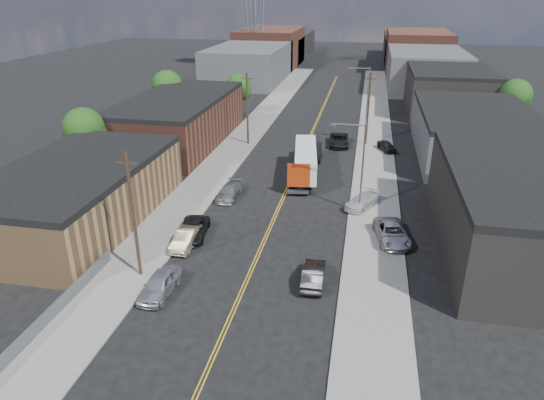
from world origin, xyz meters
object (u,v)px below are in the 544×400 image
at_px(semi_truck, 307,157).
at_px(car_right_oncoming, 313,275).
at_px(car_ahead_truck, 339,140).
at_px(car_left_a, 160,284).
at_px(car_left_b, 186,238).
at_px(car_left_d, 229,192).
at_px(car_right_lot_b, 362,201).
at_px(car_right_lot_c, 386,146).
at_px(car_left_c, 193,229).
at_px(car_right_lot_a, 392,233).

xyz_separation_m(semi_truck, car_right_oncoming, (3.50, -23.12, -1.34)).
height_order(semi_truck, car_ahead_truck, semi_truck).
bearing_deg(car_left_a, car_left_b, 97.53).
relative_size(car_left_b, car_left_d, 0.94).
relative_size(car_right_lot_b, car_right_lot_c, 1.18).
bearing_deg(car_left_d, car_left_c, -91.54).
bearing_deg(car_left_d, car_right_lot_c, 52.61).
bearing_deg(car_ahead_truck, car_left_b, -112.80).
height_order(car_left_c, car_right_lot_a, car_right_lot_a).
bearing_deg(car_right_oncoming, car_right_lot_b, -103.96).
xyz_separation_m(car_left_d, car_right_lot_b, (13.81, -0.11, 0.11)).
height_order(car_left_b, car_left_d, car_left_b).
distance_m(car_left_b, car_left_c, 1.76).
relative_size(car_left_b, car_right_oncoming, 1.00).
xyz_separation_m(car_left_a, car_left_d, (0.14, 17.97, -0.10)).
xyz_separation_m(car_left_b, car_ahead_truck, (10.90, 31.76, 0.06)).
xyz_separation_m(car_right_lot_a, car_right_lot_b, (-2.74, 6.64, -0.11)).
xyz_separation_m(car_left_c, car_right_lot_a, (17.34, 2.38, 0.20)).
bearing_deg(semi_truck, car_right_lot_c, 40.51).
height_order(car_left_a, car_right_lot_a, car_right_lot_a).
bearing_deg(car_left_b, car_right_oncoming, -17.31).
xyz_separation_m(semi_truck, car_right_lot_c, (9.50, 10.58, -1.28)).
distance_m(car_right_lot_c, car_ahead_truck, 6.71).
height_order(car_left_a, car_left_b, car_left_a).
height_order(car_right_oncoming, car_right_lot_b, car_right_oncoming).
bearing_deg(car_ahead_truck, semi_truck, -107.63).
height_order(car_left_b, car_right_oncoming, car_right_oncoming).
distance_m(car_left_d, car_right_lot_a, 17.87).
bearing_deg(car_ahead_truck, car_right_oncoming, -93.05).
height_order(car_right_lot_a, car_right_lot_c, car_right_lot_a).
bearing_deg(car_left_d, semi_truck, 54.00).
height_order(car_left_a, car_right_lot_b, car_left_a).
relative_size(semi_truck, car_left_a, 3.05).
bearing_deg(car_left_a, car_right_oncoming, 20.27).
bearing_deg(car_left_c, car_right_lot_a, 0.23).
distance_m(semi_truck, car_left_b, 21.10).
relative_size(semi_truck, car_left_c, 2.78).
relative_size(car_right_lot_c, car_ahead_truck, 0.67).
bearing_deg(car_right_lot_a, car_left_c, 177.76).
relative_size(car_right_oncoming, car_right_lot_c, 1.17).
xyz_separation_m(car_right_lot_a, car_right_lot_c, (0.06, 25.97, -0.11)).
bearing_deg(car_left_b, car_ahead_truck, 71.25).
bearing_deg(car_ahead_truck, car_left_c, -113.83).
xyz_separation_m(semi_truck, car_right_lot_a, (9.44, -15.39, -1.17)).
relative_size(car_left_a, car_left_d, 0.98).
height_order(car_left_b, car_left_c, car_left_b).
bearing_deg(car_right_lot_c, car_right_oncoming, -121.51).
bearing_deg(semi_truck, car_ahead_truck, 68.65).
bearing_deg(car_left_a, car_left_d, 91.83).
bearing_deg(car_right_lot_c, car_left_d, -152.24).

